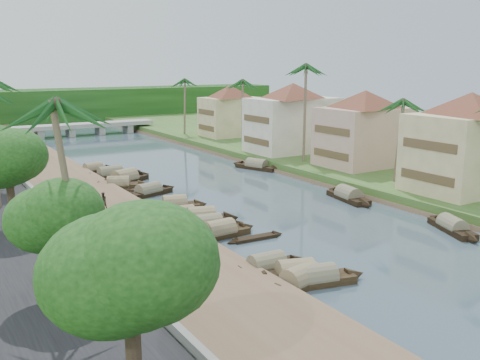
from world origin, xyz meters
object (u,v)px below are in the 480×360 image
bridge (85,127)px  sampan_0 (317,279)px  sampan_1 (296,275)px  person_near (196,257)px  building_near (468,141)px

bridge → sampan_0: (-8.44, -82.97, -1.31)m
sampan_1 → bridge: bearing=101.2°
bridge → person_near: 79.41m
person_near → sampan_0: bearing=-66.8°
building_near → sampan_0: bearing=-161.9°
building_near → person_near: bearing=-173.2°
bridge → sampan_1: bearing=-96.5°
bridge → person_near: size_ratio=16.90×
person_near → sampan_1: bearing=-62.8°
bridge → sampan_1: bridge is taller
sampan_1 → person_near: size_ratio=4.44×
sampan_0 → person_near: size_ratio=4.43×
bridge → person_near: bearing=-100.8°
bridge → sampan_1: size_ratio=3.80×
sampan_0 → person_near: (-6.38, 4.96, 1.22)m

